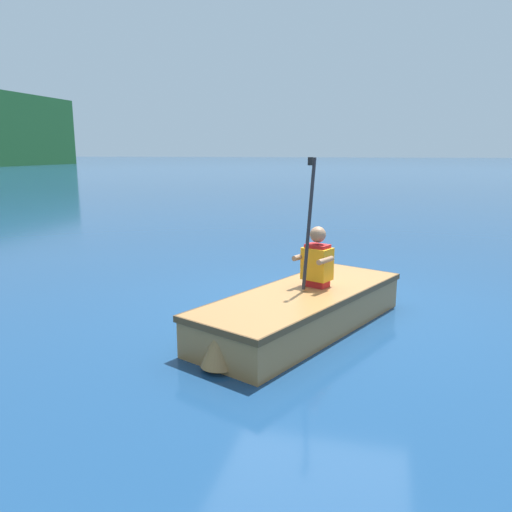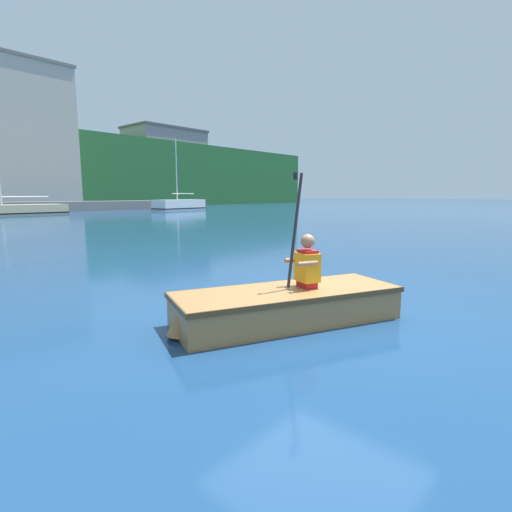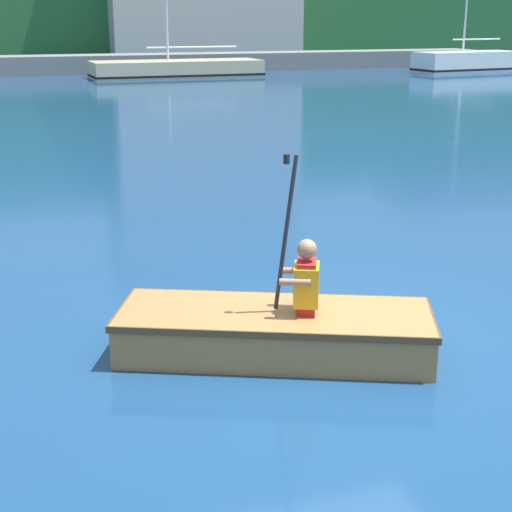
# 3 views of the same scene
# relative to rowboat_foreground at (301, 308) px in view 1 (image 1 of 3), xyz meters

# --- Properties ---
(ground_plane) EXTENTS (300.00, 300.00, 0.00)m
(ground_plane) POSITION_rel_rowboat_foreground_xyz_m (0.79, -0.05, -0.23)
(ground_plane) COLOR navy
(rowboat_foreground) EXTENTS (2.87, 1.97, 0.40)m
(rowboat_foreground) POSITION_rel_rowboat_foreground_xyz_m (0.00, 0.00, 0.00)
(rowboat_foreground) COLOR #A3703D
(rowboat_foreground) RESTS_ON ground
(person_paddler) EXTENTS (0.43, 0.43, 1.36)m
(person_paddler) POSITION_rel_rowboat_foreground_xyz_m (0.27, -0.12, 0.47)
(person_paddler) COLOR red
(person_paddler) RESTS_ON rowboat_foreground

